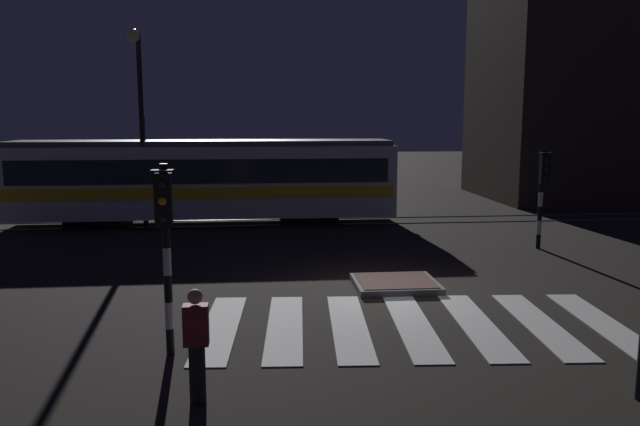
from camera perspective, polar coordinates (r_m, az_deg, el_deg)
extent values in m
plane|color=black|center=(14.85, 6.42, -7.44)|extent=(120.00, 120.00, 0.00)
cube|color=#59595E|center=(24.22, 1.63, -1.03)|extent=(80.00, 0.12, 0.03)
cube|color=#59595E|center=(25.63, 1.22, -0.48)|extent=(80.00, 0.12, 0.03)
cube|color=silver|center=(12.71, -9.10, -10.27)|extent=(0.97, 4.09, 0.02)
cube|color=silver|center=(12.62, -3.22, -10.32)|extent=(0.97, 4.09, 0.02)
cube|color=silver|center=(12.65, 2.69, -10.27)|extent=(0.97, 4.09, 0.02)
cube|color=silver|center=(12.81, 8.50, -10.11)|extent=(0.97, 4.09, 0.02)
cube|color=silver|center=(13.10, 14.11, -9.86)|extent=(0.97, 4.09, 0.02)
cube|color=silver|center=(13.50, 19.42, -9.53)|extent=(0.97, 4.09, 0.02)
cube|color=silver|center=(14.01, 24.38, -9.16)|extent=(0.97, 4.09, 0.02)
cube|color=slate|center=(15.50, 6.90, -6.46)|extent=(2.01, 1.76, 0.16)
cube|color=brown|center=(15.48, 6.90, -6.14)|extent=(1.81, 1.58, 0.02)
cylinder|color=black|center=(20.99, 19.32, -2.46)|extent=(0.14, 0.14, 0.45)
cylinder|color=white|center=(20.91, 19.38, -1.26)|extent=(0.14, 0.14, 0.45)
cylinder|color=black|center=(20.84, 19.44, -0.04)|extent=(0.14, 0.14, 0.45)
cylinder|color=white|center=(20.78, 19.51, 1.19)|extent=(0.14, 0.14, 0.45)
cylinder|color=black|center=(20.73, 19.57, 2.42)|extent=(0.14, 0.14, 0.45)
cylinder|color=white|center=(20.69, 19.63, 3.65)|extent=(0.14, 0.14, 0.45)
cylinder|color=black|center=(20.66, 19.70, 4.89)|extent=(0.14, 0.14, 0.45)
cube|color=black|center=(20.53, 19.85, 3.81)|extent=(0.28, 0.20, 0.90)
sphere|color=black|center=(20.41, 20.02, 4.57)|extent=(0.14, 0.14, 0.14)
sphere|color=black|center=(20.43, 19.98, 3.79)|extent=(0.14, 0.14, 0.14)
sphere|color=black|center=(20.46, 19.94, 3.01)|extent=(0.14, 0.14, 0.14)
cube|color=black|center=(20.50, 19.92, 5.18)|extent=(0.36, 0.24, 0.04)
cylinder|color=black|center=(11.46, -13.53, -11.35)|extent=(0.14, 0.14, 0.48)
cylinder|color=white|center=(11.30, -13.61, -9.06)|extent=(0.14, 0.14, 0.48)
cylinder|color=black|center=(11.17, -13.70, -6.71)|extent=(0.14, 0.14, 0.48)
cylinder|color=white|center=(11.05, -13.79, -4.31)|extent=(0.14, 0.14, 0.48)
cylinder|color=black|center=(10.95, -13.88, -1.87)|extent=(0.14, 0.14, 0.48)
cylinder|color=white|center=(10.88, -13.98, 0.62)|extent=(0.14, 0.14, 0.48)
cylinder|color=black|center=(10.82, -14.07, 3.13)|extent=(0.14, 0.14, 0.48)
cube|color=black|center=(10.70, -14.13, 1.13)|extent=(0.28, 0.20, 0.90)
sphere|color=black|center=(10.56, -14.27, 2.55)|extent=(0.14, 0.14, 0.14)
sphere|color=orange|center=(10.59, -14.22, 1.05)|extent=(0.14, 0.14, 0.14)
sphere|color=black|center=(10.63, -14.16, -0.45)|extent=(0.14, 0.14, 0.14)
cube|color=black|center=(10.64, -14.23, 3.74)|extent=(0.36, 0.24, 0.04)
cylinder|color=black|center=(23.71, -15.94, 6.99)|extent=(0.18, 0.18, 7.07)
cylinder|color=black|center=(23.43, -16.50, 15.37)|extent=(0.10, 0.90, 0.10)
sphere|color=#F9E08C|center=(22.98, -16.71, 15.29)|extent=(0.44, 0.44, 0.44)
cube|color=silver|center=(24.60, -10.51, 2.94)|extent=(14.65, 2.50, 2.70)
cube|color=yellow|center=(23.38, -10.75, 1.78)|extent=(14.36, 0.04, 0.44)
cube|color=yellow|center=(25.90, -10.26, 2.46)|extent=(14.36, 0.04, 0.44)
cube|color=black|center=(23.31, -10.80, 3.73)|extent=(13.92, 0.03, 0.90)
cube|color=#4C4C51|center=(24.50, -10.61, 6.32)|extent=(14.36, 2.30, 0.20)
cylinder|color=#262628|center=(24.77, -15.75, 7.32)|extent=(0.08, 0.08, 1.00)
cube|color=black|center=(24.79, -1.10, -0.42)|extent=(2.20, 2.00, 0.35)
cube|color=black|center=(25.46, -19.49, -0.68)|extent=(2.20, 2.00, 0.35)
sphere|color=#F9F2CC|center=(25.12, 6.53, 2.23)|extent=(0.24, 0.24, 0.24)
cylinder|color=black|center=(9.52, -11.14, -14.22)|extent=(0.24, 0.24, 0.88)
cube|color=maroon|center=(9.26, -11.27, -10.00)|extent=(0.36, 0.22, 0.60)
sphere|color=tan|center=(9.14, -11.35, -7.50)|extent=(0.22, 0.22, 0.22)
cube|color=#382D28|center=(35.88, 25.28, 11.55)|extent=(12.96, 8.00, 12.77)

